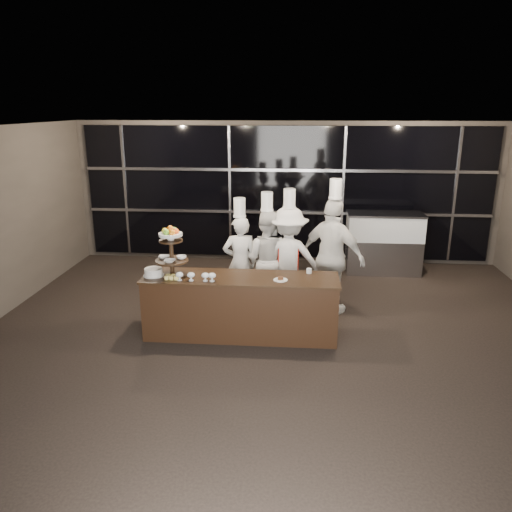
# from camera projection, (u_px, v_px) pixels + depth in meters

# --- Properties ---
(room) EXTENTS (10.00, 10.00, 10.00)m
(room) POSITION_uv_depth(u_px,v_px,m) (275.00, 263.00, 5.92)
(room) COLOR black
(room) RESTS_ON ground
(window_wall) EXTENTS (8.60, 0.10, 2.80)m
(window_wall) POSITION_uv_depth(u_px,v_px,m) (286.00, 193.00, 10.63)
(window_wall) COLOR black
(window_wall) RESTS_ON ground
(buffet_counter) EXTENTS (2.84, 0.74, 0.92)m
(buffet_counter) POSITION_uv_depth(u_px,v_px,m) (241.00, 306.00, 7.34)
(buffet_counter) COLOR black
(buffet_counter) RESTS_ON ground
(display_stand) EXTENTS (0.48, 0.48, 0.74)m
(display_stand) POSITION_uv_depth(u_px,v_px,m) (171.00, 247.00, 7.17)
(display_stand) COLOR black
(display_stand) RESTS_ON buffet_counter
(compotes) EXTENTS (0.58, 0.11, 0.12)m
(compotes) POSITION_uv_depth(u_px,v_px,m) (197.00, 275.00, 7.02)
(compotes) COLOR silver
(compotes) RESTS_ON buffet_counter
(layer_cake) EXTENTS (0.30, 0.30, 0.11)m
(layer_cake) POSITION_uv_depth(u_px,v_px,m) (154.00, 272.00, 7.24)
(layer_cake) COLOR white
(layer_cake) RESTS_ON buffet_counter
(pastry_squares) EXTENTS (0.20, 0.13, 0.05)m
(pastry_squares) POSITION_uv_depth(u_px,v_px,m) (172.00, 277.00, 7.12)
(pastry_squares) COLOR #EDDB74
(pastry_squares) RESTS_ON buffet_counter
(small_plate) EXTENTS (0.20, 0.20, 0.05)m
(small_plate) POSITION_uv_depth(u_px,v_px,m) (281.00, 279.00, 7.06)
(small_plate) COLOR white
(small_plate) RESTS_ON buffet_counter
(chef_cup) EXTENTS (0.08, 0.08, 0.07)m
(chef_cup) POSITION_uv_depth(u_px,v_px,m) (309.00, 271.00, 7.36)
(chef_cup) COLOR white
(chef_cup) RESTS_ON buffet_counter
(display_case) EXTENTS (1.50, 0.66, 1.24)m
(display_case) POSITION_uv_depth(u_px,v_px,m) (384.00, 240.00, 10.10)
(display_case) COLOR #A5A5AA
(display_case) RESTS_ON ground
(chef_a) EXTENTS (0.65, 0.51, 1.88)m
(chef_a) POSITION_uv_depth(u_px,v_px,m) (240.00, 261.00, 8.28)
(chef_a) COLOR silver
(chef_a) RESTS_ON ground
(chef_b) EXTENTS (0.92, 0.79, 1.96)m
(chef_b) POSITION_uv_depth(u_px,v_px,m) (267.00, 258.00, 8.35)
(chef_b) COLOR silver
(chef_b) RESTS_ON ground
(chef_c) EXTENTS (1.12, 0.65, 2.03)m
(chef_c) POSITION_uv_depth(u_px,v_px,m) (288.00, 258.00, 8.26)
(chef_c) COLOR white
(chef_c) RESTS_ON ground
(chef_d) EXTENTS (1.20, 1.01, 2.22)m
(chef_d) POSITION_uv_depth(u_px,v_px,m) (333.00, 257.00, 8.00)
(chef_d) COLOR white
(chef_d) RESTS_ON ground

